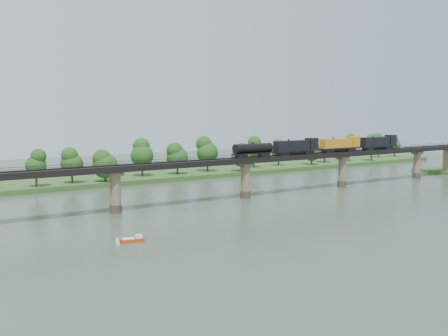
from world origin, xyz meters
TOP-DOWN VIEW (x-y plane):
  - ground at (0.00, 0.00)m, footprint 400.00×400.00m
  - far_bank at (0.00, 85.00)m, footprint 300.00×24.00m
  - bridge at (0.00, 30.00)m, footprint 236.00×30.00m
  - bridge_superstructure at (0.00, 30.00)m, footprint 220.00×4.90m
  - far_treeline at (-8.21, 80.52)m, footprint 289.06×17.54m
  - freight_train at (32.07, 30.00)m, footprint 70.43×2.74m
  - motorboat at (-50.59, 0.11)m, footprint 4.80×2.61m

SIDE VIEW (x-z plane):
  - ground at x=0.00m, z-range 0.00..0.00m
  - motorboat at x=-50.59m, z-range -0.20..1.07m
  - far_bank at x=0.00m, z-range 0.00..1.60m
  - bridge at x=0.00m, z-range -0.29..11.21m
  - far_treeline at x=-8.21m, z-range 2.03..15.63m
  - bridge_superstructure at x=0.00m, z-range 11.42..12.17m
  - freight_train at x=32.07m, z-range 11.39..16.24m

